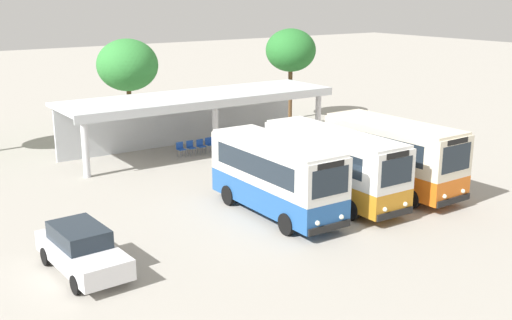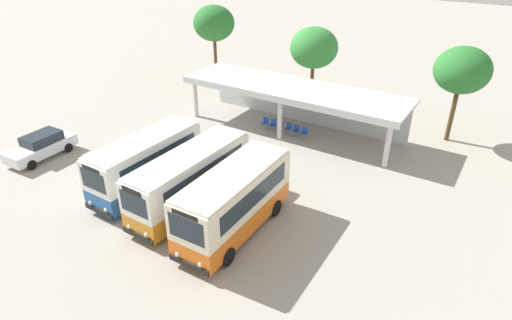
{
  "view_description": "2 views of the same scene",
  "coord_description": "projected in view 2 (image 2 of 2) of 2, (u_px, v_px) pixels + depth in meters",
  "views": [
    {
      "loc": [
        -18.06,
        -18.24,
        9.35
      ],
      "look_at": [
        -1.88,
        5.33,
        1.65
      ],
      "focal_mm": 44.04,
      "sensor_mm": 36.0,
      "label": 1
    },
    {
      "loc": [
        13.88,
        -12.13,
        13.47
      ],
      "look_at": [
        1.86,
        6.73,
        1.34
      ],
      "focal_mm": 29.96,
      "sensor_mm": 36.0,
      "label": 2
    }
  ],
  "objects": [
    {
      "name": "waiting_chair_middle_seat",
      "position": [
        280.0,
        126.0,
        31.83
      ],
      "size": [
        0.45,
        0.45,
        0.86
      ],
      "color": "slate",
      "rests_on": "ground"
    },
    {
      "name": "waiting_chair_end_by_column",
      "position": [
        265.0,
        122.0,
        32.48
      ],
      "size": [
        0.45,
        0.45,
        0.86
      ],
      "color": "slate",
      "rests_on": "ground"
    },
    {
      "name": "roadside_tree_east_of_canopy",
      "position": [
        462.0,
        71.0,
        28.53
      ],
      "size": [
        3.71,
        3.71,
        6.73
      ],
      "color": "brown",
      "rests_on": "ground"
    },
    {
      "name": "waiting_chair_fourth_seat",
      "position": [
        289.0,
        127.0,
        31.61
      ],
      "size": [
        0.45,
        0.45,
        0.86
      ],
      "color": "slate",
      "rests_on": "ground"
    },
    {
      "name": "waiting_chair_second_from_end",
      "position": [
        273.0,
        124.0,
        32.16
      ],
      "size": [
        0.45,
        0.45,
        0.86
      ],
      "color": "slate",
      "rests_on": "ground"
    },
    {
      "name": "terminal_canopy",
      "position": [
        297.0,
        95.0,
        31.74
      ],
      "size": [
        16.86,
        4.71,
        3.4
      ],
      "color": "silver",
      "rests_on": "ground"
    },
    {
      "name": "parked_car_flank",
      "position": [
        41.0,
        146.0,
        28.24
      ],
      "size": [
        2.0,
        4.57,
        1.62
      ],
      "color": "black",
      "rests_on": "ground"
    },
    {
      "name": "city_bus_nearest_orange",
      "position": [
        146.0,
        162.0,
        24.25
      ],
      "size": [
        2.36,
        7.24,
        3.27
      ],
      "color": "black",
      "rests_on": "ground"
    },
    {
      "name": "waiting_chair_fifth_seat",
      "position": [
        296.0,
        130.0,
        31.24
      ],
      "size": [
        0.45,
        0.45,
        0.86
      ],
      "color": "slate",
      "rests_on": "ground"
    },
    {
      "name": "ground_plane",
      "position": [
        155.0,
        226.0,
        21.97
      ],
      "size": [
        180.0,
        180.0,
        0.0
      ],
      "primitive_type": "plane",
      "color": "#A39E93"
    },
    {
      "name": "city_bus_middle_cream",
      "position": [
        234.0,
        200.0,
        20.75
      ],
      "size": [
        2.53,
        7.35,
        3.41
      ],
      "color": "black",
      "rests_on": "ground"
    },
    {
      "name": "roadside_tree_west_of_canopy",
      "position": [
        214.0,
        23.0,
        40.49
      ],
      "size": [
        3.93,
        3.93,
        7.26
      ],
      "color": "brown",
      "rests_on": "ground"
    },
    {
      "name": "waiting_chair_far_end_seat",
      "position": [
        304.0,
        132.0,
        30.92
      ],
      "size": [
        0.45,
        0.45,
        0.86
      ],
      "color": "slate",
      "rests_on": "ground"
    },
    {
      "name": "city_bus_second_in_row",
      "position": [
        191.0,
        178.0,
        22.75
      ],
      "size": [
        2.32,
        8.02,
        3.25
      ],
      "color": "black",
      "rests_on": "ground"
    },
    {
      "name": "roadside_tree_behind_canopy",
      "position": [
        314.0,
        48.0,
        36.04
      ],
      "size": [
        4.06,
        4.06,
        6.36
      ],
      "color": "brown",
      "rests_on": "ground"
    }
  ]
}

